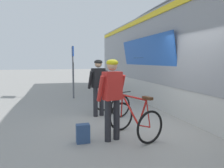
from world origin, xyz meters
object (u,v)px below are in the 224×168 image
cyclist_near_in_dark (98,83)px  water_bottle_near_the_bikes (115,110)px  cyclist_far_in_red (112,93)px  backpack_on_platform (83,133)px  bicycle_near_white (111,102)px  bicycle_far_red (135,119)px  train_car (216,53)px  platform_sign_post (73,63)px

cyclist_near_in_dark → water_bottle_near_the_bikes: size_ratio=8.43×
cyclist_far_in_red → backpack_on_platform: cyclist_far_in_red is taller
cyclist_far_in_red → bicycle_near_white: size_ratio=1.43×
cyclist_near_in_dark → bicycle_far_red: bearing=-78.3°
cyclist_near_in_dark → cyclist_far_in_red: 2.09m
train_car → bicycle_near_white: 3.72m
train_car → backpack_on_platform: (-4.52, -1.44, -1.77)m
train_car → cyclist_far_in_red: size_ratio=10.49×
cyclist_far_in_red → water_bottle_near_the_bikes: size_ratio=8.43×
train_car → water_bottle_near_the_bikes: size_ratio=88.42×
bicycle_far_red → water_bottle_near_the_bikes: size_ratio=5.92×
cyclist_far_in_red → water_bottle_near_the_bikes: 2.64m
bicycle_near_white → backpack_on_platform: (-1.22, -2.19, -0.20)m
water_bottle_near_the_bikes → platform_sign_post: 3.68m
bicycle_near_white → train_car: bearing=-12.8°
cyclist_near_in_dark → bicycle_near_white: bearing=15.4°
bicycle_far_red → platform_sign_post: size_ratio=0.52×
cyclist_near_in_dark → backpack_on_platform: 2.36m
cyclist_near_in_dark → bicycle_far_red: (0.42, -2.01, -0.65)m
cyclist_far_in_red → platform_sign_post: 5.56m
cyclist_far_in_red → bicycle_far_red: (0.55, 0.08, -0.65)m
train_car → water_bottle_near_the_bikes: (-3.14, 0.88, -1.86)m
train_car → water_bottle_near_the_bikes: bearing=164.4°
cyclist_near_in_dark → cyclist_far_in_red: (-0.13, -2.09, 0.00)m
train_car → cyclist_far_in_red: train_car is taller
cyclist_far_in_red → bicycle_near_white: cyclist_far_in_red is taller
bicycle_near_white → cyclist_near_in_dark: bearing=-164.6°
cyclist_near_in_dark → backpack_on_platform: size_ratio=4.40×
water_bottle_near_the_bikes → cyclist_near_in_dark: bearing=-157.3°
bicycle_far_red → water_bottle_near_the_bikes: 2.29m
cyclist_far_in_red → platform_sign_post: platform_sign_post is taller
backpack_on_platform → water_bottle_near_the_bikes: (1.38, 2.32, -0.10)m
bicycle_far_red → platform_sign_post: bearing=99.2°
train_car → cyclist_near_in_dark: (-3.75, 0.62, -0.91)m
cyclist_far_in_red → backpack_on_platform: bearing=177.6°
cyclist_near_in_dark → cyclist_far_in_red: bearing=-93.7°
cyclist_near_in_dark → backpack_on_platform: bearing=-110.4°
train_car → backpack_on_platform: bearing=-162.3°
cyclist_far_in_red → backpack_on_platform: 1.06m
bicycle_near_white → backpack_on_platform: size_ratio=3.09×
bicycle_near_white → platform_sign_post: platform_sign_post is taller
bicycle_near_white → backpack_on_platform: 2.51m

